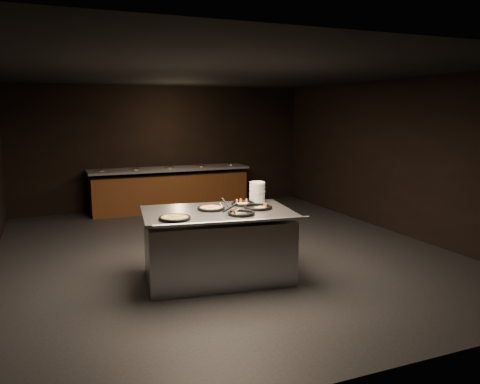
{
  "coord_description": "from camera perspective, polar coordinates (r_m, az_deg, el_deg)",
  "views": [
    {
      "loc": [
        -2.61,
        -7.07,
        2.29
      ],
      "look_at": [
        0.43,
        0.3,
        0.92
      ],
      "focal_mm": 35.0,
      "sensor_mm": 36.0,
      "label": 1
    }
  ],
  "objects": [
    {
      "name": "pan_veggie_slices",
      "position": [
        6.52,
        2.2,
        -1.84
      ],
      "size": [
        0.39,
        0.39,
        0.04
      ],
      "rotation": [
        0.0,
        0.0,
        -0.69
      ],
      "color": "black",
      "rests_on": "serving_counter"
    },
    {
      "name": "server_right",
      "position": [
        6.06,
        -0.82,
        -2.15
      ],
      "size": [
        0.33,
        0.11,
        0.16
      ],
      "rotation": [
        0.0,
        0.0,
        -0.12
      ],
      "color": "#ABADB2",
      "rests_on": "serving_counter"
    },
    {
      "name": "plate_stack",
      "position": [
        6.99,
        2.11,
        0.02
      ],
      "size": [
        0.23,
        0.23,
        0.29
      ],
      "primitive_type": "cylinder",
      "color": "silver",
      "rests_on": "serving_counter"
    },
    {
      "name": "room",
      "position": [
        7.58,
        -2.17,
        3.39
      ],
      "size": [
        7.02,
        8.02,
        2.92
      ],
      "color": "black",
      "rests_on": "ground"
    },
    {
      "name": "salad_bar",
      "position": [
        11.1,
        -8.51,
        0.03
      ],
      "size": [
        3.7,
        0.83,
        1.18
      ],
      "color": "#542B13",
      "rests_on": "ground"
    },
    {
      "name": "pan_cheese_slices_a",
      "position": [
        6.77,
        0.37,
        -1.39
      ],
      "size": [
        0.34,
        0.34,
        0.04
      ],
      "rotation": [
        0.0,
        0.0,
        0.62
      ],
      "color": "black",
      "rests_on": "serving_counter"
    },
    {
      "name": "pan_cheese_whole",
      "position": [
        6.45,
        -3.53,
        -1.98
      ],
      "size": [
        0.38,
        0.38,
        0.04
      ],
      "rotation": [
        0.0,
        0.0,
        0.24
      ],
      "color": "black",
      "rests_on": "serving_counter"
    },
    {
      "name": "pan_cheese_slices_b",
      "position": [
        6.12,
        0.15,
        -2.59
      ],
      "size": [
        0.36,
        0.36,
        0.04
      ],
      "rotation": [
        0.0,
        0.0,
        2.47
      ],
      "color": "black",
      "rests_on": "serving_counter"
    },
    {
      "name": "pan_veggie_whole",
      "position": [
        5.9,
        -7.97,
        -3.14
      ],
      "size": [
        0.4,
        0.4,
        0.04
      ],
      "rotation": [
        0.0,
        0.0,
        0.33
      ],
      "color": "black",
      "rests_on": "serving_counter"
    },
    {
      "name": "server_left",
      "position": [
        6.39,
        -2.01,
        -1.53
      ],
      "size": [
        0.15,
        0.33,
        0.16
      ],
      "rotation": [
        0.0,
        0.0,
        1.91
      ],
      "color": "#ABADB2",
      "rests_on": "serving_counter"
    },
    {
      "name": "serving_counter",
      "position": [
        6.49,
        -2.76,
        -6.64
      ],
      "size": [
        2.15,
        1.54,
        0.96
      ],
      "rotation": [
        0.0,
        0.0,
        -0.14
      ],
      "color": "#ABADB2",
      "rests_on": "ground"
    }
  ]
}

